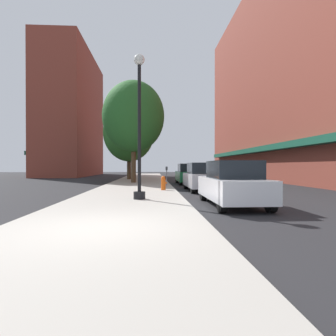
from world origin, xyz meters
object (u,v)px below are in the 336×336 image
parking_meter_near (167,174)px  tree_mid (129,132)px  tree_near (133,117)px  lamppost (139,123)px  fire_hydrant (163,183)px  car_white (232,184)px  car_silver (202,177)px  tree_far (129,135)px  car_green (188,174)px

parking_meter_near → tree_mid: (-3.35, 9.27, 3.95)m
tree_near → lamppost: bearing=-85.1°
tree_mid → tree_near: bearing=-81.5°
fire_hydrant → tree_near: size_ratio=0.09×
fire_hydrant → car_white: 5.99m
tree_mid → parking_meter_near: bearing=-70.1°
lamppost → car_silver: 6.46m
fire_hydrant → tree_far: (-3.32, 17.48, 4.56)m
parking_meter_near → car_silver: bearing=-56.6°
lamppost → parking_meter_near: (1.53, 7.85, -2.25)m
car_white → lamppost: bearing=160.4°
fire_hydrant → car_silver: bearing=15.6°
fire_hydrant → tree_near: 9.13m
lamppost → parking_meter_near: 8.30m
parking_meter_near → tree_far: 14.94m
fire_hydrant → tree_mid: 13.92m
tree_near → fire_hydrant: bearing=-73.6°
tree_far → car_white: (5.64, -22.99, -4.27)m
fire_hydrant → car_green: bearing=71.5°
tree_far → car_green: bearing=-61.9°
parking_meter_near → car_silver: size_ratio=0.30×
tree_far → fire_hydrant: bearing=-79.2°
car_silver → car_green: size_ratio=1.00×
fire_hydrant → tree_far: 18.37m
tree_mid → car_green: (5.30, -5.94, -4.09)m
tree_near → car_green: (4.47, -0.38, -4.72)m
tree_mid → tree_far: tree_mid is taller
car_silver → car_white: bearing=-89.3°
fire_hydrant → car_green: size_ratio=0.18×
fire_hydrant → car_white: (2.32, -5.51, 0.29)m
parking_meter_near → tree_near: size_ratio=0.16×
lamppost → tree_far: tree_far is taller
parking_meter_near → tree_far: (-3.69, 13.88, 4.13)m
tree_mid → car_white: bearing=-73.9°
fire_hydrant → tree_far: size_ratio=0.10×
car_green → car_silver: bearing=-89.7°
tree_mid → tree_far: 4.63m
car_white → fire_hydrant: bearing=113.4°
parking_meter_near → car_green: size_ratio=0.30×
tree_near → car_silver: (4.47, -6.68, -4.72)m
car_white → tree_near: bearing=109.7°
car_green → tree_near: bearing=175.4°
lamppost → tree_mid: bearing=96.1°
car_white → car_silver: bearing=90.5°
fire_hydrant → car_silver: size_ratio=0.18×
fire_hydrant → car_silver: car_silver is taller
tree_far → tree_mid: bearing=-85.8°
tree_far → car_white: size_ratio=1.75×
tree_far → car_white: bearing=-76.2°
parking_meter_near → car_white: bearing=-77.9°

